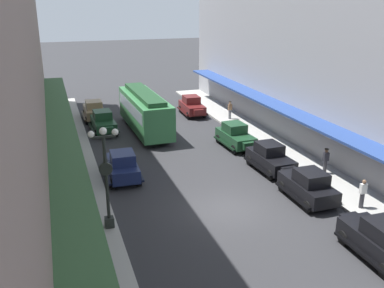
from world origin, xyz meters
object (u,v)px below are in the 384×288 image
(pedestrian_0, at_px, (363,193))
(parked_car_1, at_px, (270,157))
(parked_car_3, at_px, (103,122))
(lamp_post_with_clock, at_px, (106,174))
(fire_hydrant, at_px, (279,153))
(parked_car_2, at_px, (381,239))
(pedestrian_2, at_px, (55,140))
(parked_car_4, at_px, (94,110))
(pedestrian_3, at_px, (326,161))
(pedestrian_1, at_px, (230,110))
(parked_car_6, at_px, (308,185))
(parked_car_7, at_px, (123,165))
(streetcar, at_px, (145,110))
(parked_car_0, at_px, (192,105))
(parked_car_5, at_px, (235,135))
(pedestrian_4, at_px, (62,116))

(pedestrian_0, bearing_deg, parked_car_1, 106.59)
(parked_car_3, height_order, lamp_post_with_clock, lamp_post_with_clock)
(parked_car_3, relative_size, fire_hydrant, 5.24)
(parked_car_2, bearing_deg, parked_car_1, 88.28)
(lamp_post_with_clock, xyz_separation_m, pedestrian_2, (-2.13, 12.51, -2.00))
(parked_car_4, relative_size, pedestrian_3, 2.56)
(fire_hydrant, xyz_separation_m, pedestrian_1, (0.90, 10.80, 0.45))
(fire_hydrant, bearing_deg, pedestrian_3, -65.47)
(parked_car_6, relative_size, parked_car_7, 0.99)
(parked_car_4, distance_m, streetcar, 6.57)
(parked_car_7, height_order, lamp_post_with_clock, lamp_post_with_clock)
(parked_car_0, xyz_separation_m, lamp_post_with_clock, (-10.92, -19.55, 2.04))
(parked_car_5, relative_size, pedestrian_1, 2.58)
(parked_car_0, height_order, pedestrian_4, parked_car_0)
(pedestrian_4, bearing_deg, lamp_post_with_clock, -85.94)
(parked_car_3, bearing_deg, pedestrian_3, -48.77)
(pedestrian_1, bearing_deg, parked_car_0, 131.84)
(parked_car_7, distance_m, lamp_post_with_clock, 6.62)
(parked_car_0, bearing_deg, fire_hydrant, -82.46)
(parked_car_1, distance_m, lamp_post_with_clock, 12.22)
(parked_car_0, relative_size, parked_car_7, 1.00)
(streetcar, bearing_deg, parked_car_3, 164.54)
(streetcar, height_order, pedestrian_4, streetcar)
(fire_hydrant, relative_size, pedestrian_3, 0.49)
(parked_car_3, distance_m, parked_car_6, 19.22)
(pedestrian_3, bearing_deg, parked_car_2, -110.69)
(parked_car_7, xyz_separation_m, streetcar, (3.60, 9.51, 0.96))
(parked_car_4, relative_size, lamp_post_with_clock, 0.83)
(pedestrian_2, bearing_deg, pedestrian_3, -31.61)
(parked_car_4, xyz_separation_m, pedestrian_4, (-2.97, -1.68, 0.07))
(lamp_post_with_clock, relative_size, pedestrian_3, 3.09)
(parked_car_7, xyz_separation_m, pedestrian_4, (-3.10, 13.15, 0.07))
(fire_hydrant, height_order, pedestrian_3, pedestrian_3)
(parked_car_4, bearing_deg, pedestrian_3, -55.61)
(parked_car_1, bearing_deg, pedestrian_4, 130.24)
(parked_car_4, relative_size, pedestrian_4, 2.56)
(parked_car_0, xyz_separation_m, parked_car_3, (-9.02, -3.04, 0.00))
(parked_car_6, height_order, pedestrian_1, parked_car_6)
(pedestrian_1, bearing_deg, fire_hydrant, -94.75)
(pedestrian_1, bearing_deg, parked_car_7, -138.75)
(pedestrian_0, bearing_deg, parked_car_3, 121.03)
(pedestrian_0, bearing_deg, parked_car_5, 100.63)
(parked_car_7, relative_size, pedestrian_0, 2.63)
(parked_car_5, xyz_separation_m, lamp_post_with_clock, (-11.03, -9.39, 2.04))
(pedestrian_3, bearing_deg, parked_car_3, 131.23)
(fire_hydrant, xyz_separation_m, pedestrian_4, (-14.11, 13.51, 0.45))
(parked_car_0, xyz_separation_m, pedestrian_0, (2.31, -21.87, 0.05))
(parked_car_1, bearing_deg, fire_hydrant, 43.62)
(parked_car_5, bearing_deg, pedestrian_4, 141.65)
(parked_car_3, distance_m, parked_car_4, 4.38)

